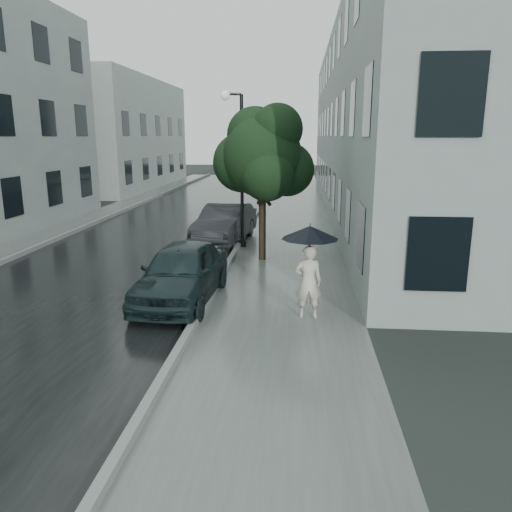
# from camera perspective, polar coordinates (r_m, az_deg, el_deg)

# --- Properties ---
(ground) EXTENTS (120.00, 120.00, 0.00)m
(ground) POSITION_cam_1_polar(r_m,az_deg,el_deg) (9.22, 1.05, -11.26)
(ground) COLOR black
(ground) RESTS_ON ground
(sidewalk) EXTENTS (3.50, 60.00, 0.01)m
(sidewalk) POSITION_cam_1_polar(r_m,az_deg,el_deg) (20.71, 4.07, 2.80)
(sidewalk) COLOR slate
(sidewalk) RESTS_ON ground
(kerb_near) EXTENTS (0.15, 60.00, 0.15)m
(kerb_near) POSITION_cam_1_polar(r_m,az_deg,el_deg) (20.80, -0.97, 3.08)
(kerb_near) COLOR slate
(kerb_near) RESTS_ON ground
(asphalt_road) EXTENTS (6.85, 60.00, 0.00)m
(asphalt_road) POSITION_cam_1_polar(r_m,az_deg,el_deg) (21.46, -10.31, 2.99)
(asphalt_road) COLOR black
(asphalt_road) RESTS_ON ground
(kerb_far) EXTENTS (0.15, 60.00, 0.15)m
(kerb_far) POSITION_cam_1_polar(r_m,az_deg,el_deg) (22.62, -18.92, 3.20)
(kerb_far) COLOR slate
(kerb_far) RESTS_ON ground
(sidewalk_far) EXTENTS (1.70, 60.00, 0.01)m
(sidewalk_far) POSITION_cam_1_polar(r_m,az_deg,el_deg) (23.02, -21.01, 3.02)
(sidewalk_far) COLOR #4C5451
(sidewalk_far) RESTS_ON ground
(building_near) EXTENTS (7.02, 36.00, 9.00)m
(building_near) POSITION_cam_1_polar(r_m,az_deg,el_deg) (28.28, 15.52, 14.40)
(building_near) COLOR gray
(building_near) RESTS_ON ground
(building_far_b) EXTENTS (7.02, 18.00, 8.00)m
(building_far_b) POSITION_cam_1_polar(r_m,az_deg,el_deg) (40.94, -15.91, 13.28)
(building_far_b) COLOR gray
(building_far_b) RESTS_ON ground
(pedestrian) EXTENTS (0.62, 0.44, 1.62)m
(pedestrian) POSITION_cam_1_polar(r_m,az_deg,el_deg) (10.79, 5.98, -2.95)
(pedestrian) COLOR beige
(pedestrian) RESTS_ON sidewalk
(umbrella) EXTENTS (1.39, 1.39, 1.15)m
(umbrella) POSITION_cam_1_polar(r_m,az_deg,el_deg) (10.50, 6.19, 2.69)
(umbrella) COLOR black
(umbrella) RESTS_ON ground
(street_tree) EXTENTS (3.20, 2.91, 4.82)m
(street_tree) POSITION_cam_1_polar(r_m,az_deg,el_deg) (15.67, 0.77, 11.36)
(street_tree) COLOR #332619
(street_tree) RESTS_ON ground
(lamp_post) EXTENTS (0.83, 0.45, 5.33)m
(lamp_post) POSITION_cam_1_polar(r_m,az_deg,el_deg) (17.46, -2.12, 10.86)
(lamp_post) COLOR black
(lamp_post) RESTS_ON ground
(car_near) EXTENTS (1.86, 4.18, 1.40)m
(car_near) POSITION_cam_1_polar(r_m,az_deg,el_deg) (12.03, -8.46, -1.82)
(car_near) COLOR black
(car_near) RESTS_ON ground
(car_far) EXTENTS (2.05, 4.38, 1.39)m
(car_far) POSITION_cam_1_polar(r_m,az_deg,el_deg) (18.64, -3.59, 3.78)
(car_far) COLOR #242629
(car_far) RESTS_ON ground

